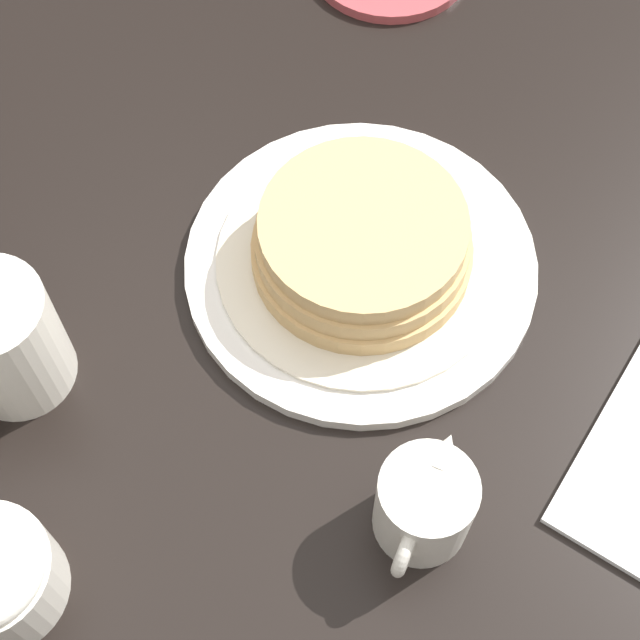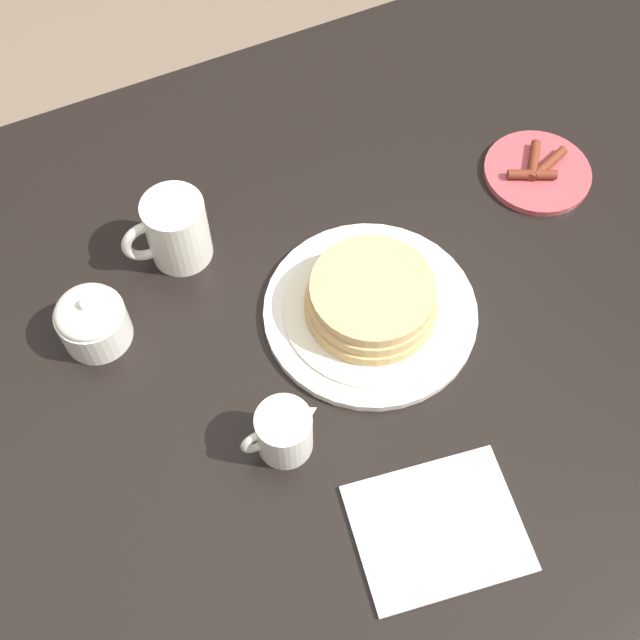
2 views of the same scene
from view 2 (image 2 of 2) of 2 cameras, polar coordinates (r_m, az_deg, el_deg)
ground_plane at (r=1.77m, az=0.84°, el=-12.13°), size 8.00×8.00×0.00m
dining_table at (r=1.15m, az=1.26°, el=-1.66°), size 1.60×1.02×0.77m
pancake_plate at (r=1.04m, az=3.65°, el=1.17°), size 0.28×0.28×0.07m
side_plate_bacon at (r=1.23m, az=15.20°, el=10.16°), size 0.16×0.16×0.02m
coffee_mug at (r=1.08m, az=-10.29°, el=6.30°), size 0.12×0.08×0.10m
creamer_pitcher at (r=0.94m, az=-2.54°, el=-7.92°), size 0.10×0.07×0.08m
sugar_bowl at (r=1.05m, az=-15.91°, el=-0.02°), size 0.09×0.09×0.08m
napkin at (r=0.95m, az=8.35°, el=-14.42°), size 0.21×0.18×0.01m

